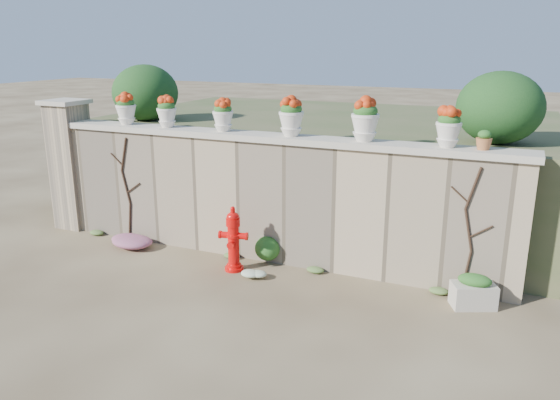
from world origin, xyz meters
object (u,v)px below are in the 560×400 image
at_px(fire_hydrant, 233,239).
at_px(urn_pot_0, 126,109).
at_px(planter_box, 474,292).
at_px(terracotta_pot, 484,141).

bearing_deg(fire_hydrant, urn_pot_0, 152.11).
bearing_deg(urn_pot_0, planter_box, -4.80).
relative_size(fire_hydrant, planter_box, 1.58).
distance_m(planter_box, urn_pot_0, 6.50).
xyz_separation_m(fire_hydrant, terracotta_pot, (3.52, 0.71, 1.69)).
xyz_separation_m(fire_hydrant, urn_pot_0, (-2.50, 0.71, 1.85)).
xyz_separation_m(planter_box, urn_pot_0, (-6.11, 0.51, 2.15)).
distance_m(planter_box, terracotta_pot, 2.06).
bearing_deg(terracotta_pot, fire_hydrant, -168.56).
bearing_deg(planter_box, terracotta_pot, 76.29).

